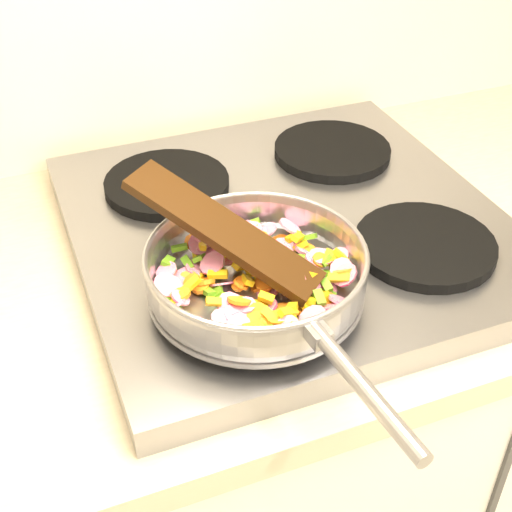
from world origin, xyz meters
name	(u,v)px	position (x,y,z in m)	size (l,w,h in m)	color
cooktop	(287,229)	(-0.70, 1.67, 0.92)	(0.60, 0.60, 0.04)	#939399
grate_fl	(229,295)	(-0.84, 1.52, 0.95)	(0.19, 0.19, 0.02)	black
grate_fr	(425,245)	(-0.56, 1.52, 0.95)	(0.19, 0.19, 0.02)	black
grate_bl	(167,184)	(-0.84, 1.81, 0.95)	(0.19, 0.19, 0.02)	black
grate_br	(332,151)	(-0.56, 1.81, 0.95)	(0.19, 0.19, 0.02)	black
saute_pan	(257,271)	(-0.81, 1.51, 0.99)	(0.31, 0.48, 0.06)	#9E9EA5
vegetable_heap	(258,281)	(-0.81, 1.51, 0.98)	(0.26, 0.24, 0.05)	orange
wooden_spatula	(224,230)	(-0.84, 1.55, 1.02)	(0.26, 0.06, 0.01)	black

